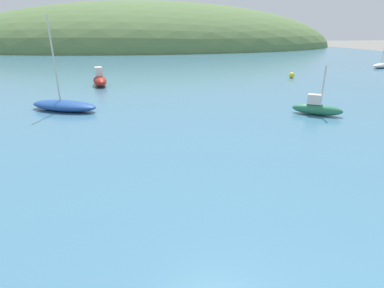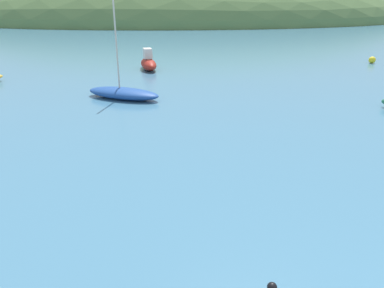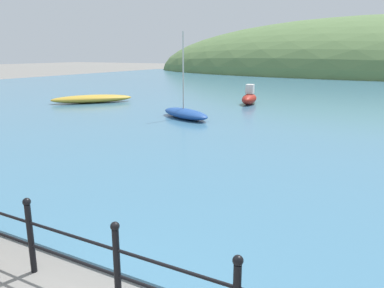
% 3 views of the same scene
% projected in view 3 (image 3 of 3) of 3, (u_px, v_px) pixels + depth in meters
% --- Properties ---
extents(water, '(80.00, 60.00, 0.10)m').
position_uv_depth(water, '(356.00, 93.00, 31.00)').
color(water, teal).
rests_on(water, ground).
extents(far_hillside, '(80.32, 44.18, 18.27)m').
position_uv_depth(far_hillside, '(379.00, 73.00, 62.04)').
color(far_hillside, '#567542').
rests_on(far_hillside, ground).
extents(iron_railing, '(10.07, 0.12, 1.21)m').
position_uv_depth(iron_railing, '(117.00, 262.00, 4.82)').
color(iron_railing, black).
rests_on(iron_railing, ground).
extents(boat_nearest_quay, '(1.29, 2.59, 1.22)m').
position_uv_depth(boat_nearest_quay, '(249.00, 98.00, 23.73)').
color(boat_nearest_quay, maroon).
rests_on(boat_nearest_quay, water).
extents(boat_red_dinghy, '(3.54, 2.54, 4.17)m').
position_uv_depth(boat_red_dinghy, '(185.00, 113.00, 18.57)').
color(boat_red_dinghy, '#1E4793').
rests_on(boat_red_dinghy, water).
extents(boat_green_fishing, '(4.37, 4.79, 0.51)m').
position_uv_depth(boat_green_fishing, '(92.00, 99.00, 24.37)').
color(boat_green_fishing, gold).
rests_on(boat_green_fishing, water).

